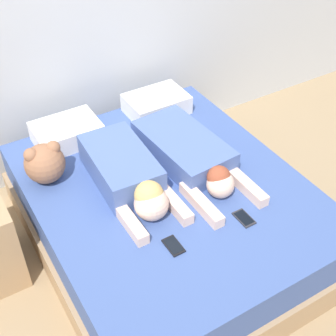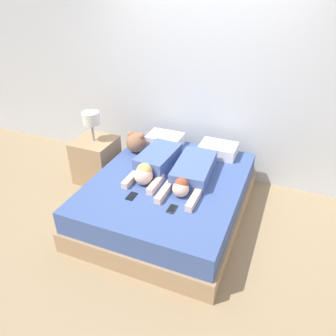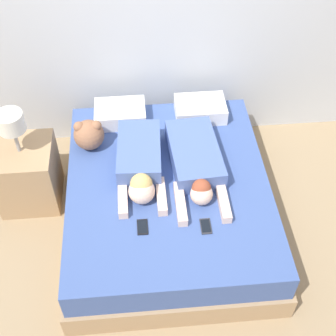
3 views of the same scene
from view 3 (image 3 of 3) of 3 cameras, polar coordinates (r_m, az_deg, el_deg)
name	(u,v)px [view 3 (image 3 of 3)]	position (r m, az deg, el deg)	size (l,w,h in m)	color
ground_plane	(168,218)	(4.07, 0.00, -6.10)	(12.00, 12.00, 0.00)	#9E8460
wall_back	(156,13)	(4.07, -1.48, 18.32)	(12.00, 0.06, 2.60)	silver
bed	(168,201)	(3.88, 0.00, -3.99)	(1.65, 1.97, 0.49)	tan
pillow_head_left	(120,114)	(4.18, -5.85, 6.60)	(0.44, 0.32, 0.14)	white
pillow_head_right	(200,109)	(4.22, 3.95, 7.18)	(0.44, 0.32, 0.14)	white
person_left	(140,164)	(3.69, -3.44, 0.53)	(0.37, 0.88, 0.23)	#4C66A5
person_right	(196,162)	(3.72, 3.41, 0.72)	(0.42, 1.00, 0.20)	#4C66A5
cell_phone_left	(142,227)	(3.41, -3.14, -7.19)	(0.08, 0.14, 0.01)	black
cell_phone_right	(206,226)	(3.42, 4.62, -7.09)	(0.08, 0.14, 0.01)	#2D2D33
plush_toy	(89,134)	(3.93, -9.62, 4.08)	(0.25, 0.25, 0.27)	#996647
nightstand	(27,172)	(4.16, -16.83, -0.49)	(0.50, 0.50, 0.97)	tan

